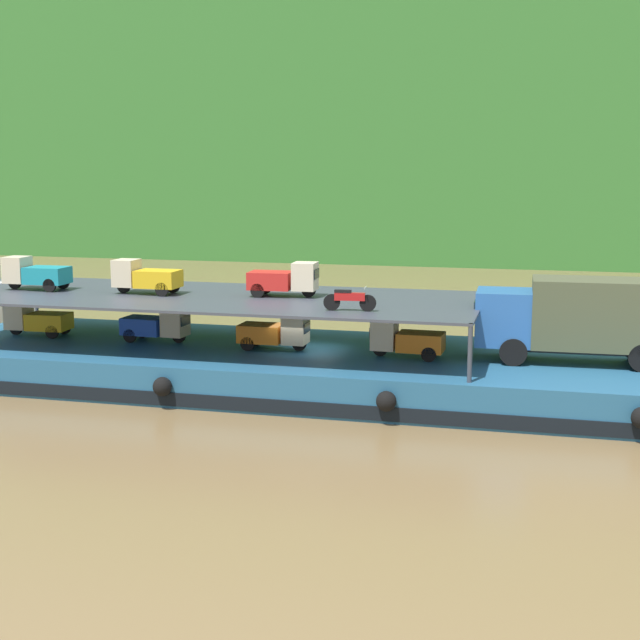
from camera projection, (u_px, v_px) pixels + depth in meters
name	position (u px, v px, depth m)	size (l,w,h in m)	color
ground_plane	(306.00, 386.00, 35.14)	(400.00, 400.00, 0.00)	brown
hillside_far_bank	(463.00, 44.00, 89.25)	(124.71, 34.04, 37.23)	#33702D
cargo_barge	(306.00, 368.00, 34.99)	(30.42, 9.34, 1.50)	#23567A
covered_lorry	(577.00, 317.00, 32.22)	(7.90, 2.46, 3.10)	#285BA3
cargo_rack	(214.00, 297.00, 35.49)	(21.22, 7.98, 2.00)	#383D47
mini_truck_lower_stern	(37.00, 319.00, 37.68)	(2.80, 1.30, 1.38)	gold
mini_truck_lower_aft	(157.00, 325.00, 36.38)	(2.79, 1.29, 1.38)	#1E47B7
mini_truck_lower_mid	(275.00, 332.00, 34.76)	(2.75, 1.22, 1.38)	orange
mini_truck_lower_fore	(406.00, 340.00, 33.27)	(2.78, 1.26, 1.38)	orange
mini_truck_upper_stern	(35.00, 273.00, 37.14)	(2.75, 1.22, 1.38)	teal
mini_truck_upper_mid	(145.00, 277.00, 35.95)	(2.75, 1.21, 1.38)	gold
mini_truck_upper_fore	(284.00, 279.00, 35.19)	(2.78, 1.26, 1.38)	red
motorcycle_upper_port	(349.00, 299.00, 31.63)	(1.90, 0.55, 0.87)	black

